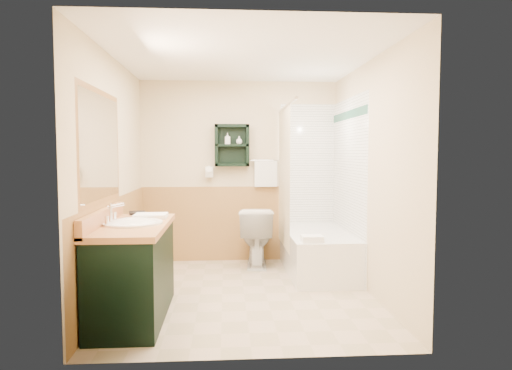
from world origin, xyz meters
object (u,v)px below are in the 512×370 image
object	(u,v)px
vanity	(133,271)
bathtub	(318,252)
soap_bottle_a	(227,142)
wall_shelf	(232,145)
soap_bottle_b	(239,141)
toilet	(256,237)
hair_dryer	(209,172)
vanity_book	(129,204)

from	to	relation	value
vanity	bathtub	distance (m)	2.38
vanity	soap_bottle_a	xyz separation A→B (m)	(0.84, 2.02, 1.18)
wall_shelf	bathtub	distance (m)	1.77
vanity	bathtub	world-z (taller)	vanity
vanity	soap_bottle_b	bearing A→B (deg)	63.87
soap_bottle_a	toilet	bearing A→B (deg)	-30.91
vanity	toilet	distance (m)	2.16
hair_dryer	toilet	world-z (taller)	hair_dryer
wall_shelf	bathtub	world-z (taller)	wall_shelf
soap_bottle_b	toilet	bearing A→B (deg)	-46.08
wall_shelf	vanity	world-z (taller)	wall_shelf
toilet	vanity_book	world-z (taller)	vanity_book
wall_shelf	soap_bottle_a	xyz separation A→B (m)	(-0.06, -0.01, 0.05)
wall_shelf	vanity	xyz separation A→B (m)	(-0.89, -2.02, -1.13)
hair_dryer	vanity	size ratio (longest dim) A/B	0.18
bathtub	soap_bottle_b	bearing A→B (deg)	146.19
bathtub	toilet	size ratio (longest dim) A/B	1.97
vanity_book	soap_bottle_a	distance (m)	1.82
soap_bottle_a	soap_bottle_b	world-z (taller)	soap_bottle_b
hair_dryer	bathtub	distance (m)	1.76
vanity_book	toilet	bearing A→B (deg)	27.01
soap_bottle_a	vanity_book	bearing A→B (deg)	-126.16
hair_dryer	vanity	xyz separation A→B (m)	(-0.59, -2.05, -0.78)
hair_dryer	vanity	world-z (taller)	hair_dryer
vanity	soap_bottle_a	distance (m)	2.48
soap_bottle_b	vanity_book	bearing A→B (deg)	-130.11
wall_shelf	vanity_book	size ratio (longest dim) A/B	2.57
vanity	soap_bottle_b	distance (m)	2.54
wall_shelf	toilet	xyz separation A→B (m)	(0.30, -0.22, -1.18)
hair_dryer	soap_bottle_b	size ratio (longest dim) A/B	2.26
hair_dryer	soap_bottle_b	world-z (taller)	soap_bottle_b
soap_bottle_a	soap_bottle_b	xyz separation A→B (m)	(0.15, 0.00, 0.01)
soap_bottle_b	wall_shelf	bearing A→B (deg)	176.97
vanity	toilet	world-z (taller)	vanity
toilet	vanity_book	xyz separation A→B (m)	(-1.36, -1.15, 0.57)
wall_shelf	vanity	distance (m)	2.48
bathtub	vanity	bearing A→B (deg)	-144.03
vanity	bathtub	bearing A→B (deg)	35.97
soap_bottle_b	soap_bottle_a	bearing A→B (deg)	180.00
hair_dryer	soap_bottle_b	distance (m)	0.57
toilet	hair_dryer	bearing A→B (deg)	-18.93
bathtub	soap_bottle_a	bearing A→B (deg)	150.09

